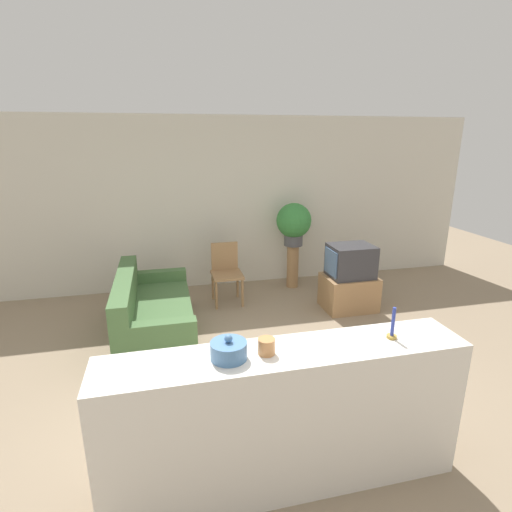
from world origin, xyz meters
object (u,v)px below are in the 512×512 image
Objects in this scene: television at (350,261)px; couch at (152,315)px; potted_plant at (294,222)px; wooden_chair at (226,270)px; decorative_bowl at (229,350)px.

couch is at bearing -175.65° from television.
potted_plant reaches higher than couch.
potted_plant is at bearing 28.84° from couch.
decorative_bowl reaches higher than wooden_chair.
decorative_bowl is at bearing -98.80° from wooden_chair.
decorative_bowl is at bearing -114.34° from potted_plant.
couch is 2.66m from potted_plant.
couch is at bearing 102.63° from decorative_bowl.
couch is at bearing -151.16° from potted_plant.
wooden_chair is at bearing 158.03° from television.
couch is 2.66m from decorative_bowl.
television reaches higher than wooden_chair.
decorative_bowl is at bearing -77.37° from couch.
decorative_bowl is (0.55, -2.47, 0.83)m from couch.
potted_plant is (-0.50, 1.02, 0.37)m from television.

